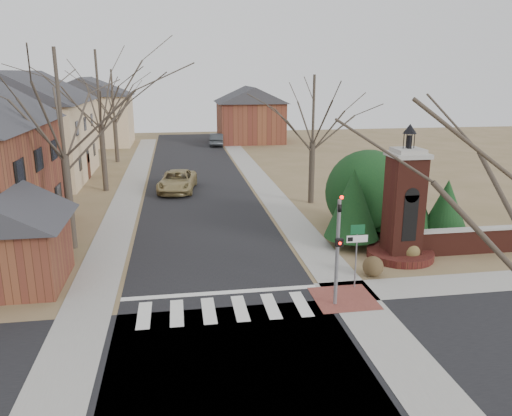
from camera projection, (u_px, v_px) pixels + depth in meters
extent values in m
plane|color=brown|center=(227.00, 320.00, 18.21)|extent=(120.00, 120.00, 0.00)
cube|color=black|center=(198.00, 187.00, 39.17)|extent=(8.00, 70.00, 0.01)
cube|color=black|center=(237.00, 366.00, 15.35)|extent=(120.00, 8.00, 0.01)
cube|color=silver|center=(225.00, 310.00, 18.97)|extent=(8.00, 2.20, 0.02)
cube|color=silver|center=(221.00, 293.00, 20.40)|extent=(8.00, 0.35, 0.02)
cube|color=gray|center=(263.00, 185.00, 39.96)|extent=(2.00, 60.00, 0.02)
cube|color=gray|center=(130.00, 190.00, 38.37)|extent=(2.00, 60.00, 0.02)
cube|color=brown|center=(344.00, 298.00, 19.89)|extent=(2.40, 2.40, 0.02)
cylinder|color=slate|center=(337.00, 253.00, 18.89)|extent=(0.14, 0.14, 4.20)
imported|color=black|center=(339.00, 204.00, 18.37)|extent=(0.15, 0.18, 0.90)
sphere|color=#FF0C05|center=(342.00, 197.00, 18.09)|extent=(0.14, 0.14, 0.14)
cube|color=black|center=(339.00, 243.00, 18.58)|extent=(0.28, 0.16, 0.30)
sphere|color=#FF0C05|center=(340.00, 243.00, 18.50)|extent=(0.11, 0.11, 0.11)
cylinder|color=slate|center=(356.00, 258.00, 20.63)|extent=(0.06, 0.06, 2.60)
cube|color=silver|center=(357.00, 239.00, 20.39)|extent=(0.90, 0.03, 0.30)
cube|color=black|center=(350.00, 239.00, 20.33)|extent=(0.22, 0.02, 0.18)
cube|color=#104E28|center=(358.00, 230.00, 20.28)|extent=(0.60, 0.03, 0.40)
cylinder|color=#4E1F17|center=(400.00, 254.00, 24.30)|extent=(3.20, 3.20, 0.36)
cube|color=#4E1F17|center=(404.00, 208.00, 23.69)|extent=(1.50, 1.50, 5.00)
cube|color=black|center=(410.00, 218.00, 23.08)|extent=(0.70, 0.10, 2.20)
cube|color=gray|center=(408.00, 155.00, 23.02)|extent=(1.70, 1.70, 0.20)
cube|color=gray|center=(408.00, 150.00, 22.97)|extent=(1.30, 1.30, 0.20)
cylinder|color=black|center=(409.00, 142.00, 22.86)|extent=(0.20, 0.20, 0.60)
cone|color=black|center=(410.00, 129.00, 22.70)|extent=(0.64, 0.64, 0.45)
cube|color=#4E1F17|center=(485.00, 241.00, 24.88)|extent=(7.50, 0.40, 1.20)
cube|color=gray|center=(487.00, 229.00, 24.71)|extent=(7.50, 0.50, 0.10)
cube|color=beige|center=(29.00, 142.00, 41.03)|extent=(9.00, 12.00, 6.40)
cube|color=brown|center=(13.00, 254.00, 20.83)|extent=(4.00, 4.00, 2.80)
cube|color=beige|center=(89.00, 120.00, 61.32)|extent=(10.00, 8.00, 6.00)
cube|color=beige|center=(59.00, 88.00, 58.32)|extent=(0.75, 0.75, 3.08)
cube|color=brown|center=(250.00, 122.00, 64.50)|extent=(8.00, 8.00, 5.00)
cube|color=brown|center=(234.00, 96.00, 61.74)|extent=(0.75, 0.75, 2.80)
cylinder|color=#473D33|center=(351.00, 241.00, 25.91)|extent=(0.20, 0.20, 0.50)
cone|color=#103217|center=(353.00, 203.00, 25.37)|extent=(2.80, 2.80, 3.60)
cylinder|color=#473D33|center=(400.00, 231.00, 27.56)|extent=(0.20, 0.20, 0.50)
cone|color=#103217|center=(404.00, 190.00, 26.94)|extent=(3.40, 3.40, 4.20)
cylinder|color=#473D33|center=(443.00, 235.00, 26.91)|extent=(0.20, 0.20, 0.50)
cone|color=#103217|center=(446.00, 205.00, 26.48)|extent=(2.40, 2.40, 2.80)
sphere|color=#103217|center=(368.00, 189.00, 28.00)|extent=(4.80, 4.80, 4.80)
cylinder|color=#473D33|center=(69.00, 202.00, 25.08)|extent=(0.40, 0.40, 4.83)
cylinder|color=#473D33|center=(104.00, 158.00, 37.44)|extent=(0.40, 0.40, 5.04)
cylinder|color=#473D33|center=(116.00, 140.00, 49.83)|extent=(0.40, 0.40, 4.41)
cylinder|color=#473D33|center=(312.00, 173.00, 34.05)|extent=(0.40, 0.40, 4.20)
imported|color=#9D8A56|center=(177.00, 181.00, 37.75)|extent=(3.28, 5.80, 1.53)
imported|color=#363A3E|center=(217.00, 139.00, 61.32)|extent=(2.13, 4.77, 1.52)
sphere|color=#4E3C23|center=(373.00, 266.00, 21.99)|extent=(0.92, 0.92, 0.92)
sphere|color=brown|center=(410.00, 250.00, 23.88)|extent=(0.99, 0.99, 0.99)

